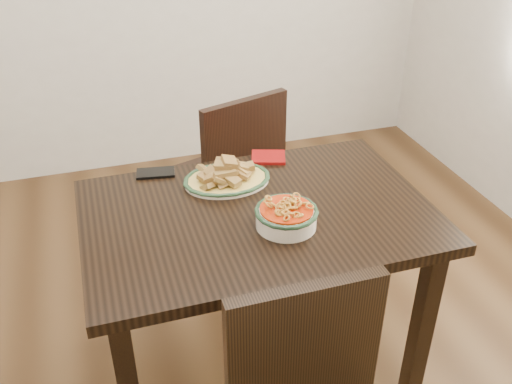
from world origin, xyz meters
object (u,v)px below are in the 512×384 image
object	(u,v)px
noodle_bowl	(286,214)
smartphone	(156,173)
dining_table	(258,236)
fish_plate	(227,172)
chair_far	(232,172)

from	to	relation	value
noodle_bowl	smartphone	world-z (taller)	noodle_bowl
dining_table	smartphone	bearing A→B (deg)	129.48
dining_table	fish_plate	distance (m)	0.26
chair_far	fish_plate	bearing A→B (deg)	54.81
dining_table	fish_plate	size ratio (longest dim) A/B	3.76
chair_far	fish_plate	distance (m)	0.60
fish_plate	noodle_bowl	bearing A→B (deg)	-71.23
chair_far	smartphone	size ratio (longest dim) A/B	6.42
smartphone	dining_table	bearing A→B (deg)	-41.54
fish_plate	noodle_bowl	distance (m)	0.34
noodle_bowl	smartphone	xyz separation A→B (m)	(-0.35, 0.46, -0.04)
chair_far	smartphone	bearing A→B (deg)	24.83
smartphone	noodle_bowl	bearing A→B (deg)	-44.15
dining_table	noodle_bowl	distance (m)	0.19
chair_far	fish_plate	world-z (taller)	chair_far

